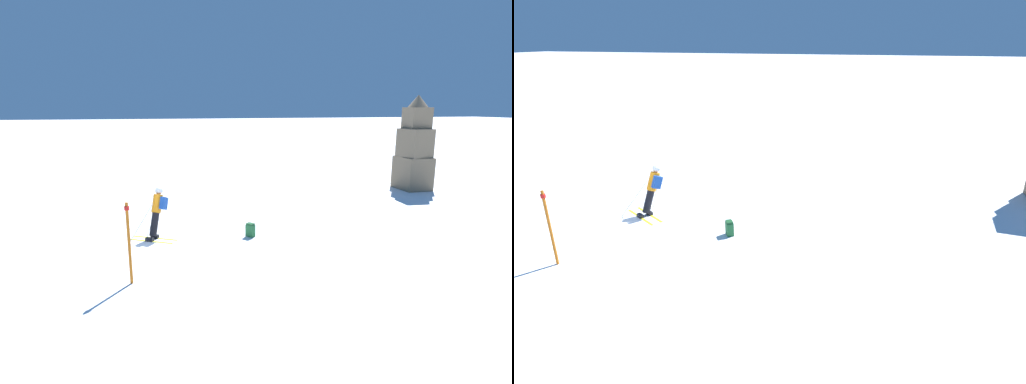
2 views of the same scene
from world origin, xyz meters
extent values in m
plane|color=white|center=(0.00, 0.00, 0.00)|extent=(300.00, 300.00, 0.00)
cube|color=yellow|center=(-1.08, 0.09, 0.01)|extent=(0.98, 1.61, 0.01)
cube|color=yellow|center=(-0.77, -0.09, 0.01)|extent=(0.98, 1.61, 0.01)
cube|color=black|center=(-1.08, 0.09, 0.07)|extent=(0.26, 0.31, 0.12)
cube|color=black|center=(-0.77, -0.09, 0.07)|extent=(0.26, 0.31, 0.12)
cylinder|color=black|center=(-1.09, 0.10, 0.52)|extent=(0.60, 0.50, 0.88)
cylinder|color=orange|center=(-1.33, 0.23, 1.22)|extent=(0.65, 0.57, 0.74)
sphere|color=tan|center=(-1.47, 0.31, 1.64)|extent=(0.39, 0.36, 0.31)
sphere|color=silver|center=(-1.48, 0.32, 1.67)|extent=(0.44, 0.42, 0.36)
cube|color=#194293|center=(-1.21, 0.46, 1.25)|extent=(0.45, 0.36, 0.51)
cylinder|color=#B7B7BC|center=(-1.63, 0.06, 0.56)|extent=(0.25, 0.48, 1.12)
cylinder|color=#B7B7BC|center=(-0.91, -0.35, 0.64)|extent=(0.54, 0.90, 1.29)
cube|color=#236633|center=(-0.43, 3.50, 0.22)|extent=(0.37, 0.36, 0.44)
cube|color=#1A4C26|center=(-0.43, 3.50, 0.47)|extent=(0.33, 0.32, 0.06)
cylinder|color=orange|center=(2.66, -0.53, 1.12)|extent=(0.08, 0.08, 2.25)
cylinder|color=red|center=(2.66, -0.53, 2.10)|extent=(0.13, 0.13, 0.10)
camera|label=1|loc=(13.20, 0.27, 4.67)|focal=28.00mm
camera|label=2|loc=(10.39, 8.12, 6.04)|focal=28.00mm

